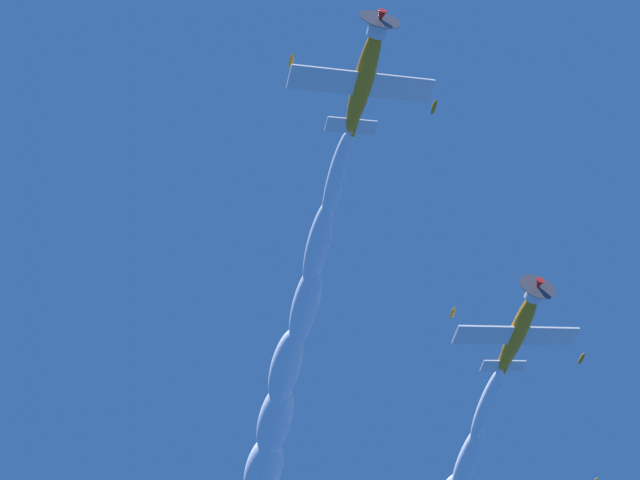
# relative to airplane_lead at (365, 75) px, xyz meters

# --- Properties ---
(airplane_lead) EXTENTS (8.32, 8.14, 3.16)m
(airplane_lead) POSITION_rel_airplane_lead_xyz_m (0.00, 0.00, 0.00)
(airplane_lead) COLOR orange
(airplane_left_wingman) EXTENTS (8.30, 8.09, 3.22)m
(airplane_left_wingman) POSITION_rel_airplane_lead_xyz_m (-20.63, -3.43, -1.82)
(airplane_left_wingman) COLOR orange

